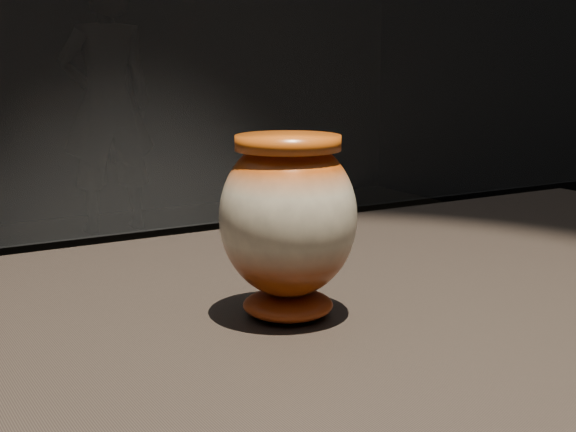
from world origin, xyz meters
name	(u,v)px	position (x,y,z in m)	size (l,w,h in m)	color
main_vase	(288,219)	(0.11, -0.02, 1.00)	(0.15, 0.15, 0.19)	maroon
visitor	(107,103)	(1.37, 4.45, 0.85)	(0.62, 0.41, 1.69)	black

